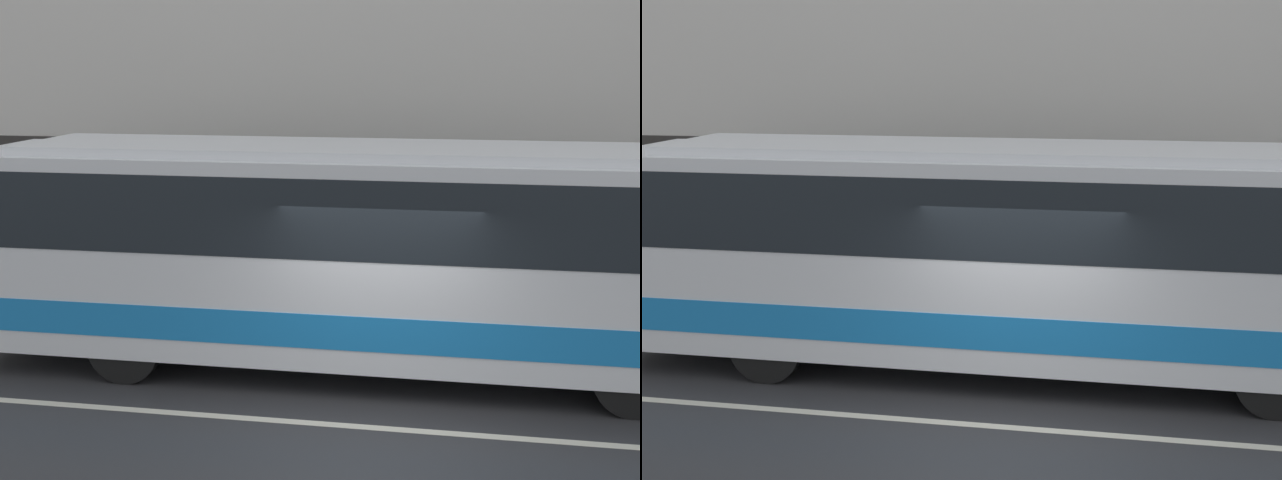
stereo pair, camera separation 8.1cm
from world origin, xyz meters
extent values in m
plane|color=#2D2D30|center=(0.00, 0.00, 0.00)|extent=(60.00, 60.00, 0.00)
cube|color=gray|center=(0.00, 5.18, 0.08)|extent=(60.00, 2.36, 0.15)
cube|color=#2D2B28|center=(0.00, 6.35, 1.39)|extent=(60.00, 0.06, 2.77)
cube|color=beige|center=(0.00, 0.00, 0.00)|extent=(54.00, 0.14, 0.01)
cube|color=silver|center=(-0.56, 2.04, 1.68)|extent=(10.54, 2.52, 2.67)
cube|color=#1972BF|center=(-0.56, 2.04, 0.90)|extent=(10.49, 2.55, 0.45)
cube|color=black|center=(-0.56, 2.04, 2.33)|extent=(10.23, 2.54, 1.01)
cube|color=silver|center=(-0.56, 2.04, 3.08)|extent=(8.96, 2.15, 0.12)
cylinder|color=black|center=(3.11, 0.94, 0.50)|extent=(1.00, 0.28, 1.00)
cylinder|color=black|center=(3.11, 3.14, 0.50)|extent=(1.00, 0.28, 1.00)
cylinder|color=black|center=(-3.43, 0.94, 0.50)|extent=(1.00, 0.28, 1.00)
cylinder|color=black|center=(-3.43, 3.14, 0.50)|extent=(1.00, 0.28, 1.00)
cylinder|color=navy|center=(-1.92, 5.15, 0.91)|extent=(0.36, 0.36, 1.50)
sphere|color=tan|center=(-1.92, 5.15, 1.79)|extent=(0.28, 0.28, 0.28)
camera|label=1|loc=(1.21, -9.81, 4.32)|focal=50.00mm
camera|label=2|loc=(1.29, -9.79, 4.32)|focal=50.00mm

